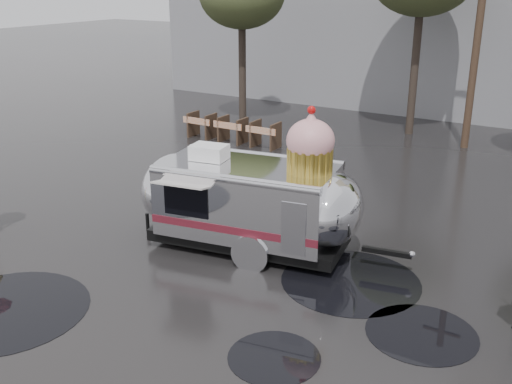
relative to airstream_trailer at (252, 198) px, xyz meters
The scene contains 5 objects.
ground 2.43m from the airstream_trailer, 97.04° to the right, with size 120.00×120.00×0.00m, color black.
puddles 1.67m from the airstream_trailer, 88.10° to the right, with size 9.95×11.70×0.01m.
utility_pole 12.62m from the airstream_trailer, 79.36° to the left, with size 1.60×0.28×9.00m.
barricade_row 9.85m from the airstream_trailer, 126.20° to the left, with size 4.30×0.80×1.00m.
airstream_trailer is the anchor object (origin of this frame).
Camera 1 is at (7.21, -9.23, 6.26)m, focal length 42.00 mm.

